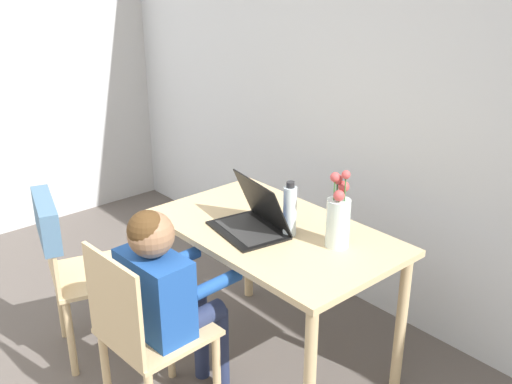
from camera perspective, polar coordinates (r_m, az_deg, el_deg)
The scene contains 8 objects.
wall_back at distance 3.21m, azimuth 10.92°, elevation 9.90°, with size 6.40×0.05×2.50m.
dining_table at distance 2.79m, azimuth 1.72°, elevation -5.30°, with size 1.16×0.69×0.72m.
chair_occupied at distance 2.57m, azimuth -10.55°, elevation -13.22°, with size 0.42×0.42×0.85m.
chair_spare at distance 2.99m, azimuth -17.56°, elevation -5.40°, with size 0.50×0.53×0.86m.
person_seated at distance 2.52m, azimuth -8.63°, elevation -8.86°, with size 0.35×0.43×0.98m.
laptop at distance 2.72m, azimuth -0.22°, elevation -2.55°, with size 0.39×0.31×0.24m.
flower_vase at distance 2.57m, azimuth 7.84°, elevation -2.39°, with size 0.10×0.10×0.35m.
water_bottle at distance 2.65m, azimuth 3.24°, elevation -1.75°, with size 0.06×0.06×0.25m.
Camera 1 is at (1.93, -0.25, 1.92)m, focal length 42.00 mm.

